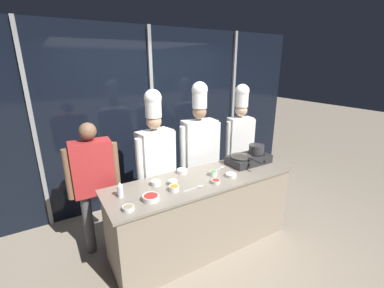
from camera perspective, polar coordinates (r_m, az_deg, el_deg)
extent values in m
plane|color=gray|center=(3.49, 2.27, -21.20)|extent=(24.00, 24.00, 0.00)
cube|color=black|center=(4.12, -8.96, 5.72)|extent=(5.65, 0.04, 2.70)
cube|color=gray|center=(3.79, -31.63, 2.20)|extent=(0.05, 0.05, 2.70)
cube|color=gray|center=(4.08, -8.71, 5.61)|extent=(0.05, 0.05, 2.70)
cube|color=gray|center=(4.91, 8.95, 7.65)|extent=(0.05, 0.05, 2.70)
cube|color=gray|center=(3.24, 2.37, -15.15)|extent=(2.20, 0.66, 0.88)
cube|color=gray|center=(3.01, 2.48, -7.88)|extent=(2.27, 0.70, 0.03)
cube|color=#28282B|center=(3.49, 12.44, -3.34)|extent=(0.57, 0.31, 0.11)
cylinder|color=black|center=(3.39, 10.87, -2.84)|extent=(0.23, 0.23, 0.01)
cylinder|color=black|center=(3.30, 12.74, -4.67)|extent=(0.03, 0.01, 0.03)
cylinder|color=black|center=(3.56, 14.05, -2.03)|extent=(0.23, 0.23, 0.01)
cylinder|color=black|center=(3.48, 15.91, -3.74)|extent=(0.03, 0.01, 0.03)
cylinder|color=#38332D|center=(3.38, 10.88, -2.68)|extent=(0.27, 0.27, 0.01)
cone|color=#38332D|center=(3.38, 10.90, -2.44)|extent=(0.29, 0.29, 0.04)
cylinder|color=black|center=(3.21, 13.83, -3.60)|extent=(0.02, 0.22, 0.02)
cylinder|color=#333335|center=(3.54, 14.12, -1.10)|extent=(0.20, 0.20, 0.11)
torus|color=#333335|center=(3.53, 14.19, -0.26)|extent=(0.21, 0.21, 0.01)
torus|color=#333335|center=(3.46, 12.85, -0.87)|extent=(0.01, 0.05, 0.05)
torus|color=#333335|center=(3.61, 15.43, -0.27)|extent=(0.01, 0.05, 0.05)
cylinder|color=white|center=(2.68, -15.65, -10.10)|extent=(0.06, 0.06, 0.13)
cone|color=white|center=(2.65, -15.80, -8.53)|extent=(0.05, 0.05, 0.04)
cylinder|color=white|center=(3.07, 4.75, -6.55)|extent=(0.09, 0.09, 0.05)
torus|color=white|center=(3.06, 4.76, -6.09)|extent=(0.09, 0.09, 0.01)
cylinder|color=#4C9E47|center=(3.06, 4.76, -6.31)|extent=(0.07, 0.07, 0.03)
cylinder|color=white|center=(2.73, -4.06, -9.84)|extent=(0.11, 0.11, 0.05)
torus|color=white|center=(2.72, -4.07, -9.36)|extent=(0.11, 0.11, 0.01)
cylinder|color=orange|center=(2.72, -4.06, -9.59)|extent=(0.09, 0.09, 0.03)
cylinder|color=white|center=(3.13, -2.20, -6.08)|extent=(0.13, 0.13, 0.05)
torus|color=white|center=(3.12, -2.21, -5.68)|extent=(0.13, 0.13, 0.01)
cylinder|color=silver|center=(3.12, -2.20, -5.87)|extent=(0.11, 0.11, 0.03)
cylinder|color=white|center=(2.90, 5.30, -8.32)|extent=(0.10, 0.10, 0.04)
torus|color=white|center=(2.89, 5.31, -8.01)|extent=(0.10, 0.10, 0.01)
cylinder|color=#B22D1E|center=(2.89, 5.31, -8.15)|extent=(0.08, 0.08, 0.02)
cylinder|color=white|center=(2.48, -13.97, -13.70)|extent=(0.11, 0.11, 0.04)
torus|color=white|center=(2.47, -14.00, -13.34)|extent=(0.11, 0.11, 0.01)
cylinder|color=#9E896B|center=(2.47, -13.98, -13.50)|extent=(0.09, 0.09, 0.02)
cylinder|color=white|center=(2.85, -4.27, -8.57)|extent=(0.10, 0.10, 0.05)
torus|color=white|center=(2.84, -4.28, -8.10)|extent=(0.10, 0.10, 0.01)
cylinder|color=white|center=(2.84, -4.28, -8.32)|extent=(0.08, 0.08, 0.03)
cylinder|color=white|center=(2.59, -9.12, -11.75)|extent=(0.17, 0.17, 0.05)
torus|color=white|center=(2.57, -9.15, -11.28)|extent=(0.17, 0.17, 0.01)
cylinder|color=red|center=(2.58, -9.13, -11.50)|extent=(0.14, 0.14, 0.03)
cylinder|color=white|center=(3.07, 8.69, -6.88)|extent=(0.13, 0.13, 0.04)
torus|color=white|center=(3.06, 8.71, -6.58)|extent=(0.13, 0.13, 0.01)
cylinder|color=silver|center=(3.07, 8.70, -6.71)|extent=(0.10, 0.10, 0.02)
cylinder|color=white|center=(2.87, -8.04, -8.58)|extent=(0.11, 0.11, 0.05)
torus|color=white|center=(2.86, -8.06, -8.15)|extent=(0.11, 0.11, 0.01)
cylinder|color=beige|center=(2.86, -8.05, -8.35)|extent=(0.09, 0.09, 0.03)
cube|color=#B2B5BA|center=(3.22, 5.37, -5.83)|extent=(0.16, 0.06, 0.01)
ellipsoid|color=#B2B5BA|center=(3.30, 6.69, -5.14)|extent=(0.09, 0.07, 0.02)
cube|color=#B2B5BA|center=(2.75, -0.43, -10.09)|extent=(0.18, 0.02, 0.01)
ellipsoid|color=#B2B5BA|center=(2.81, 1.82, -9.35)|extent=(0.09, 0.06, 0.02)
cylinder|color=#4C4C51|center=(3.40, -17.88, -15.43)|extent=(0.11, 0.11, 0.76)
cylinder|color=#4C4C51|center=(3.39, -22.00, -16.10)|extent=(0.11, 0.11, 0.76)
cube|color=#B72D2D|center=(3.08, -21.28, -4.92)|extent=(0.45, 0.25, 0.62)
cylinder|color=brown|center=(3.08, -16.68, -4.79)|extent=(0.09, 0.09, 0.57)
cylinder|color=brown|center=(3.04, -25.70, -6.14)|extent=(0.09, 0.09, 0.57)
sphere|color=brown|center=(2.95, -22.19, 2.69)|extent=(0.18, 0.18, 0.18)
cylinder|color=#4C4C51|center=(3.60, -6.01, -12.48)|extent=(0.11, 0.11, 0.77)
cylinder|color=#4C4C51|center=(3.49, -9.30, -13.70)|extent=(0.11, 0.11, 0.77)
cube|color=white|center=(3.24, -8.13, -2.40)|extent=(0.47, 0.30, 0.63)
cylinder|color=white|center=(3.35, -4.31, -1.92)|extent=(0.09, 0.09, 0.58)
cylinder|color=white|center=(3.10, -11.52, -3.90)|extent=(0.09, 0.09, 0.58)
sphere|color=tan|center=(3.12, -8.47, 4.99)|extent=(0.18, 0.18, 0.18)
cylinder|color=white|center=(3.09, -8.61, 7.97)|extent=(0.19, 0.19, 0.23)
sphere|color=white|center=(3.07, -8.71, 10.06)|extent=(0.21, 0.21, 0.21)
cylinder|color=#4C4C51|center=(3.93, 3.22, -9.50)|extent=(0.12, 0.12, 0.79)
cylinder|color=#4C4C51|center=(3.82, -0.23, -10.30)|extent=(0.12, 0.12, 0.79)
cube|color=white|center=(3.60, 1.62, 0.27)|extent=(0.49, 0.29, 0.64)
cylinder|color=white|center=(3.70, 5.51, 0.33)|extent=(0.09, 0.09, 0.59)
cylinder|color=white|center=(3.46, -1.97, -0.82)|extent=(0.09, 0.09, 0.59)
sphere|color=#A87A5B|center=(3.49, 1.68, 7.15)|extent=(0.19, 0.19, 0.19)
cylinder|color=white|center=(3.46, 1.71, 9.96)|extent=(0.20, 0.20, 0.24)
sphere|color=white|center=(3.45, 1.72, 11.96)|extent=(0.21, 0.21, 0.21)
cylinder|color=#232326|center=(4.32, 11.18, -7.33)|extent=(0.10, 0.10, 0.77)
cylinder|color=#232326|center=(4.23, 8.78, -7.80)|extent=(0.10, 0.10, 0.77)
cube|color=white|center=(4.03, 10.52, 1.43)|extent=(0.40, 0.26, 0.62)
cylinder|color=white|center=(4.12, 13.22, 1.43)|extent=(0.07, 0.07, 0.57)
cylinder|color=white|center=(3.91, 8.10, 0.86)|extent=(0.07, 0.07, 0.57)
sphere|color=beige|center=(3.93, 10.87, 7.40)|extent=(0.18, 0.18, 0.18)
cylinder|color=white|center=(3.91, 11.01, 9.79)|extent=(0.19, 0.19, 0.23)
sphere|color=white|center=(3.89, 11.11, 11.46)|extent=(0.21, 0.21, 0.21)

